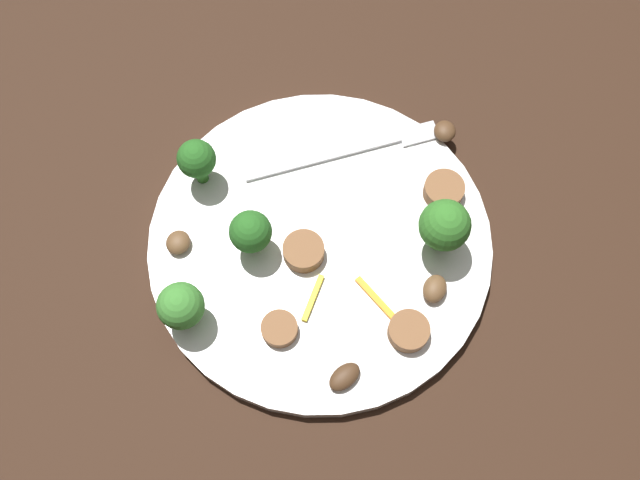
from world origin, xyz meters
TOP-DOWN VIEW (x-y plane):
  - ground_plane at (0.00, 0.00)m, footprint 1.40×1.40m
  - plate at (0.00, 0.00)m, footprint 0.30×0.30m
  - fork at (0.04, 0.08)m, footprint 0.18×0.04m
  - broccoli_floret_0 at (-0.12, -0.06)m, footprint 0.04×0.04m
  - broccoli_floret_1 at (-0.06, -0.00)m, footprint 0.04×0.04m
  - broccoli_floret_2 at (0.10, -0.02)m, footprint 0.04×0.04m
  - broccoli_floret_3 at (-0.10, 0.07)m, footprint 0.03×0.03m
  - sausage_slice_0 at (0.11, 0.03)m, footprint 0.05×0.05m
  - sausage_slice_1 at (0.06, -0.09)m, footprint 0.04×0.04m
  - sausage_slice_2 at (-0.02, -0.01)m, footprint 0.05×0.05m
  - sausage_slice_3 at (-0.04, -0.08)m, footprint 0.03×0.03m
  - mushroom_0 at (0.09, -0.06)m, footprint 0.03×0.03m
  - mushroom_1 at (0.01, -0.12)m, footprint 0.03×0.03m
  - mushroom_2 at (-0.12, 0.01)m, footprint 0.03×0.03m
  - mushroom_3 at (0.12, 0.09)m, footprint 0.02×0.02m
  - pepper_strip_0 at (0.04, -0.06)m, footprint 0.03×0.04m
  - pepper_strip_1 at (-0.01, -0.05)m, footprint 0.02×0.04m

SIDE VIEW (x-z plane):
  - ground_plane at x=0.00m, z-range 0.00..0.00m
  - plate at x=0.00m, z-range 0.00..0.01m
  - fork at x=0.04m, z-range 0.01..0.02m
  - pepper_strip_0 at x=0.04m, z-range 0.01..0.02m
  - pepper_strip_1 at x=-0.01m, z-range 0.01..0.02m
  - mushroom_1 at x=0.01m, z-range 0.01..0.03m
  - sausage_slice_3 at x=-0.04m, z-range 0.01..0.03m
  - mushroom_2 at x=-0.12m, z-range 0.01..0.03m
  - mushroom_3 at x=0.12m, z-range 0.01..0.03m
  - mushroom_0 at x=0.09m, z-range 0.01..0.03m
  - sausage_slice_1 at x=0.06m, z-range 0.01..0.03m
  - sausage_slice_2 at x=-0.02m, z-range 0.01..0.03m
  - sausage_slice_0 at x=0.11m, z-range 0.01..0.03m
  - broccoli_floret_0 at x=-0.12m, z-range 0.02..0.07m
  - broccoli_floret_1 at x=-0.06m, z-range 0.02..0.07m
  - broccoli_floret_3 at x=-0.10m, z-range 0.02..0.07m
  - broccoli_floret_2 at x=0.10m, z-range 0.02..0.09m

